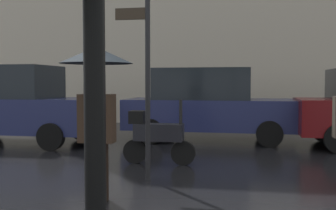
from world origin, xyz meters
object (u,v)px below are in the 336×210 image
(parked_scooter, at_px, (156,135))
(parked_car_distant, at_px, (15,105))
(parked_car_right, at_px, (208,104))
(pedestrian_with_umbrella, at_px, (96,82))
(street_signpost, at_px, (148,59))

(parked_scooter, distance_m, parked_car_distant, 4.55)
(parked_car_distant, bearing_deg, parked_scooter, 164.11)
(parked_car_right, xyz_separation_m, parked_car_distant, (-4.78, -1.43, 0.02))
(parked_scooter, distance_m, parked_car_right, 3.43)
(pedestrian_with_umbrella, xyz_separation_m, parked_scooter, (0.23, 2.49, -0.99))
(parked_car_distant, xyz_separation_m, street_signpost, (4.25, -3.15, 0.93))
(parked_scooter, bearing_deg, parked_car_distant, 147.24)
(street_signpost, bearing_deg, parked_car_distant, 143.47)
(street_signpost, bearing_deg, parked_car_right, 83.44)
(street_signpost, bearing_deg, parked_scooter, 96.65)
(parked_scooter, xyz_separation_m, parked_car_distant, (-4.10, 1.91, 0.43))
(parked_scooter, bearing_deg, street_signpost, -91.19)
(pedestrian_with_umbrella, relative_size, street_signpost, 0.63)
(parked_car_distant, bearing_deg, pedestrian_with_umbrella, 140.40)
(pedestrian_with_umbrella, height_order, parked_car_distant, pedestrian_with_umbrella)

